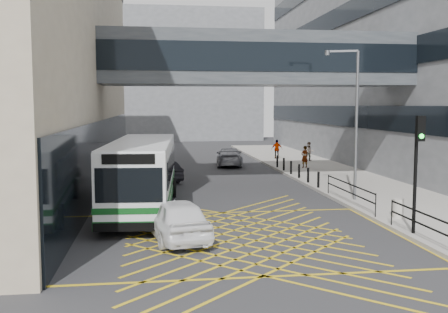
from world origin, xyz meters
name	(u,v)px	position (x,y,z in m)	size (l,w,h in m)	color
ground	(239,237)	(0.00, 0.00, 0.00)	(120.00, 120.00, 0.00)	#333335
building_far	(160,77)	(-2.00, 60.00, 9.00)	(28.00, 16.00, 18.00)	slate
skybridge	(256,60)	(3.00, 12.00, 7.50)	(20.00, 4.10, 3.00)	#3E4348
pavement	(335,176)	(9.00, 15.00, 0.08)	(6.00, 54.00, 0.16)	#A6A097
box_junction	(239,237)	(0.00, 0.00, 0.00)	(12.00, 9.00, 0.01)	gold
bus	(143,173)	(-3.56, 5.78, 1.72)	(3.41, 11.62, 3.22)	white
car_white	(176,218)	(-2.28, 0.05, 0.77)	(1.98, 4.84, 1.54)	white
car_dark	(161,171)	(-2.60, 14.86, 0.66)	(1.65, 4.20, 1.32)	black
car_silver	(229,156)	(2.95, 22.75, 0.77)	(2.09, 4.95, 1.54)	gray
traffic_light	(418,158)	(6.36, -0.97, 2.96)	(0.30, 0.49, 4.30)	black
street_lamp	(353,115)	(6.68, 6.10, 4.35)	(1.64, 0.73, 7.35)	slate
litter_bin	(398,208)	(7.04, 1.75, 0.56)	(0.46, 0.46, 0.79)	#ADA89E
kerb_railings	(378,201)	(6.15, 1.78, 0.88)	(0.05, 12.54, 1.00)	black
bollards	(295,169)	(6.25, 15.00, 0.61)	(0.14, 10.14, 0.90)	black
pedestrian_a	(305,157)	(8.23, 19.48, 0.98)	(0.65, 0.46, 1.64)	gray
pedestrian_b	(309,152)	(9.95, 23.93, 0.96)	(0.78, 0.45, 1.60)	gray
pedestrian_c	(277,149)	(7.75, 26.41, 0.99)	(0.98, 0.47, 1.66)	gray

